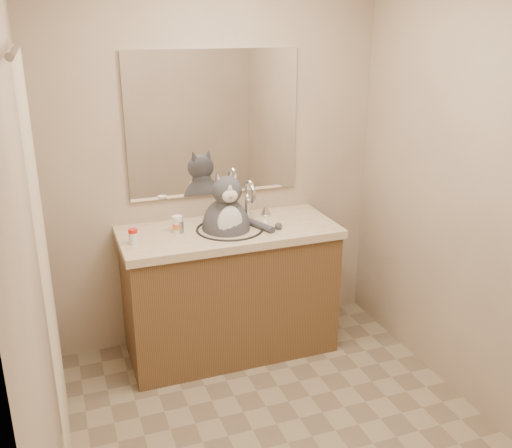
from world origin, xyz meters
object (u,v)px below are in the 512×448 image
(pill_bottle_orange, at_px, (177,225))
(grey_canister, at_px, (180,227))
(cat, at_px, (227,225))
(pill_bottle_redcap, at_px, (133,237))

(pill_bottle_orange, relative_size, grey_canister, 1.41)
(cat, relative_size, pill_bottle_redcap, 6.50)
(pill_bottle_redcap, bearing_deg, pill_bottle_orange, 19.97)
(cat, distance_m, pill_bottle_orange, 0.30)
(pill_bottle_redcap, relative_size, pill_bottle_orange, 0.87)
(pill_bottle_redcap, height_order, grey_canister, pill_bottle_redcap)
(cat, height_order, pill_bottle_orange, cat)
(pill_bottle_orange, height_order, grey_canister, pill_bottle_orange)
(pill_bottle_redcap, relative_size, grey_canister, 1.23)
(pill_bottle_redcap, height_order, pill_bottle_orange, pill_bottle_orange)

